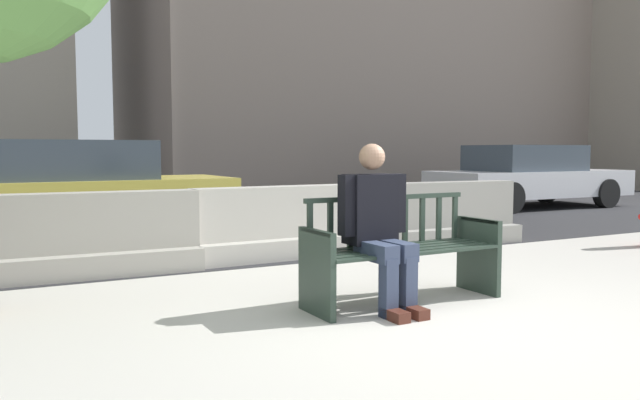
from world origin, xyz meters
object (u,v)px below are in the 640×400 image
object	(u,v)px
jersey_barrier_right	(448,219)
seated_person	(377,222)
car_taxi_near	(77,186)
street_bench	(402,255)
car_sedan_mid	(528,176)
jersey_barrier_centre	(274,229)
jersey_barrier_left	(100,241)

from	to	relation	value
jersey_barrier_right	seated_person	bearing A→B (deg)	-137.68
seated_person	car_taxi_near	world-z (taller)	car_taxi_near
street_bench	car_sedan_mid	size ratio (longest dim) A/B	0.37
car_taxi_near	car_sedan_mid	distance (m)	9.37
jersey_barrier_centre	car_taxi_near	world-z (taller)	car_taxi_near
seated_person	jersey_barrier_left	size ratio (longest dim) A/B	0.65
jersey_barrier_left	car_taxi_near	distance (m)	3.69
street_bench	car_taxi_near	distance (m)	6.36
jersey_barrier_centre	jersey_barrier_right	xyz separation A→B (m)	(2.52, -0.08, 0.00)
car_taxi_near	jersey_barrier_centre	bearing A→B (deg)	-63.38
jersey_barrier_left	jersey_barrier_centre	bearing A→B (deg)	2.76
jersey_barrier_centre	jersey_barrier_left	world-z (taller)	same
seated_person	jersey_barrier_right	distance (m)	3.72
street_bench	car_taxi_near	size ratio (longest dim) A/B	0.36
street_bench	car_taxi_near	bearing A→B (deg)	107.05
seated_person	jersey_barrier_left	xyz separation A→B (m)	(-1.76, 2.47, -0.35)
jersey_barrier_right	street_bench	bearing A→B (deg)	-135.27
street_bench	jersey_barrier_left	size ratio (longest dim) A/B	0.85
car_taxi_near	car_sedan_mid	xyz separation A→B (m)	(9.37, -0.18, -0.02)
jersey_barrier_centre	car_taxi_near	bearing A→B (deg)	116.62
street_bench	car_taxi_near	world-z (taller)	car_taxi_near
jersey_barrier_right	car_sedan_mid	xyz separation A→B (m)	(5.06, 3.47, 0.35)
jersey_barrier_left	car_taxi_near	size ratio (longest dim) A/B	0.43
street_bench	seated_person	xyz separation A→B (m)	(-0.29, -0.06, 0.29)
jersey_barrier_right	car_sedan_mid	bearing A→B (deg)	34.44
car_sedan_mid	jersey_barrier_left	bearing A→B (deg)	-159.95
seated_person	car_sedan_mid	world-z (taller)	car_sedan_mid
seated_person	street_bench	bearing A→B (deg)	12.67
jersey_barrier_left	car_sedan_mid	world-z (taller)	car_sedan_mid
seated_person	jersey_barrier_centre	bearing A→B (deg)	85.27
car_sedan_mid	seated_person	bearing A→B (deg)	-142.60
jersey_barrier_left	jersey_barrier_right	distance (m)	4.50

